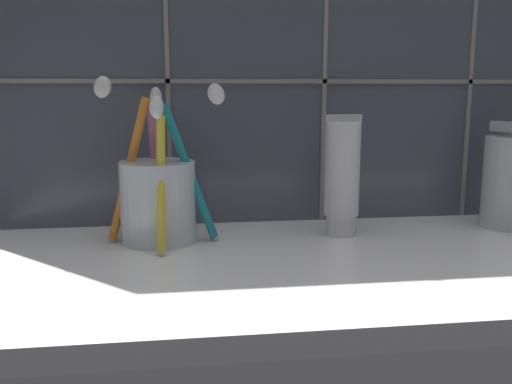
% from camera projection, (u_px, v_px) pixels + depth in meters
% --- Properties ---
extents(sink_counter, '(0.73, 0.32, 0.02)m').
position_uv_depth(sink_counter, '(343.00, 267.00, 0.55)').
color(sink_counter, white).
rests_on(sink_counter, ground).
extents(tile_wall_backsplash, '(0.83, 0.02, 0.50)m').
position_uv_depth(tile_wall_backsplash, '(309.00, 30.00, 0.67)').
color(tile_wall_backsplash, '#4C515B').
rests_on(tile_wall_backsplash, ground).
extents(toothbrush_cup, '(0.14, 0.14, 0.17)m').
position_uv_depth(toothbrush_cup, '(158.00, 196.00, 0.60)').
color(toothbrush_cup, silver).
rests_on(toothbrush_cup, sink_counter).
extents(toothpaste_tube, '(0.04, 0.04, 0.13)m').
position_uv_depth(toothpaste_tube, '(342.00, 176.00, 0.62)').
color(toothpaste_tube, white).
rests_on(toothpaste_tube, sink_counter).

